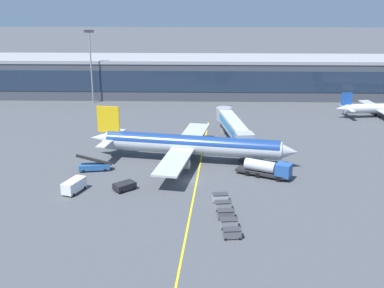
% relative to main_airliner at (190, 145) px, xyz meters
% --- Properties ---
extents(ground_plane, '(700.00, 700.00, 0.00)m').
position_rel_main_airliner_xyz_m(ground_plane, '(0.55, -10.79, -3.67)').
color(ground_plane, '#47494F').
extents(apron_lead_in_line, '(4.99, 79.88, 0.01)m').
position_rel_main_airliner_xyz_m(apron_lead_in_line, '(1.66, -8.79, -3.66)').
color(apron_lead_in_line, yellow).
rests_on(apron_lead_in_line, ground_plane).
extents(terminal_building, '(220.77, 19.38, 12.71)m').
position_rel_main_airliner_xyz_m(terminal_building, '(16.28, 64.97, 2.71)').
color(terminal_building, '#424751').
rests_on(terminal_building, ground_plane).
extents(main_airliner, '(43.94, 35.20, 11.03)m').
position_rel_main_airliner_xyz_m(main_airliner, '(0.00, 0.00, 0.00)').
color(main_airliner, '#B2B7BC').
rests_on(main_airliner, ground_plane).
extents(jet_bridge, '(7.44, 25.47, 6.37)m').
position_rel_main_airliner_xyz_m(jet_bridge, '(9.42, 11.46, 1.04)').
color(jet_bridge, '#B2B7BC').
rests_on(jet_bridge, ground_plane).
extents(fuel_tanker, '(10.78, 7.07, 3.25)m').
position_rel_main_airliner_xyz_m(fuel_tanker, '(15.07, -8.54, -1.92)').
color(fuel_tanker, '#232326').
rests_on(fuel_tanker, ground_plane).
extents(crew_van, '(3.69, 5.42, 2.30)m').
position_rel_main_airliner_xyz_m(crew_van, '(-20.37, -16.78, -2.35)').
color(crew_van, white).
rests_on(crew_van, ground_plane).
extents(belt_loader, '(7.02, 2.92, 3.49)m').
position_rel_main_airliner_xyz_m(belt_loader, '(-18.98, -5.94, -2.68)').
color(belt_loader, '#285B9E').
rests_on(belt_loader, ground_plane).
extents(pushback_tug, '(4.37, 4.24, 1.40)m').
position_rel_main_airliner_xyz_m(pushback_tug, '(-11.39, -15.53, -2.82)').
color(pushback_tug, black).
rests_on(pushback_tug, ground_plane).
extents(baggage_cart_0, '(2.80, 1.87, 1.48)m').
position_rel_main_airliner_xyz_m(baggage_cart_0, '(7.06, -32.88, -2.88)').
color(baggage_cart_0, '#595B60').
rests_on(baggage_cart_0, ground_plane).
extents(baggage_cart_1, '(2.80, 1.87, 1.48)m').
position_rel_main_airliner_xyz_m(baggage_cart_1, '(6.72, -29.69, -2.88)').
color(baggage_cart_1, gray).
rests_on(baggage_cart_1, ground_plane).
extents(baggage_cart_2, '(2.80, 1.87, 1.48)m').
position_rel_main_airliner_xyz_m(baggage_cart_2, '(6.39, -26.51, -2.88)').
color(baggage_cart_2, '#595B60').
rests_on(baggage_cart_2, ground_plane).
extents(baggage_cart_3, '(2.80, 1.87, 1.48)m').
position_rel_main_airliner_xyz_m(baggage_cart_3, '(6.05, -23.33, -2.88)').
color(baggage_cart_3, gray).
rests_on(baggage_cart_3, ground_plane).
extents(baggage_cart_4, '(2.80, 1.87, 1.48)m').
position_rel_main_airliner_xyz_m(baggage_cart_4, '(5.72, -20.15, -2.88)').
color(baggage_cart_4, '#B2B7BC').
rests_on(baggage_cart_4, ground_plane).
extents(commuter_jet_far, '(27.27, 21.80, 7.17)m').
position_rel_main_airliner_xyz_m(commuter_jet_far, '(52.68, 37.86, -1.10)').
color(commuter_jet_far, '#B2B7BC').
rests_on(commuter_jet_far, ground_plane).
extents(apron_light_mast_0, '(2.80, 0.50, 22.43)m').
position_rel_main_airliner_xyz_m(apron_light_mast_0, '(-31.92, 53.01, 9.52)').
color(apron_light_mast_0, gray).
rests_on(apron_light_mast_0, ground_plane).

